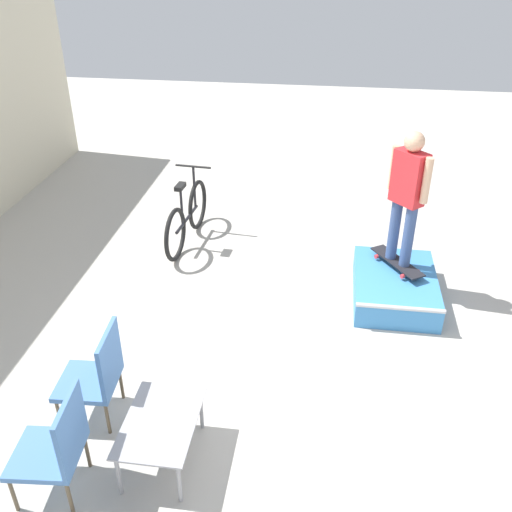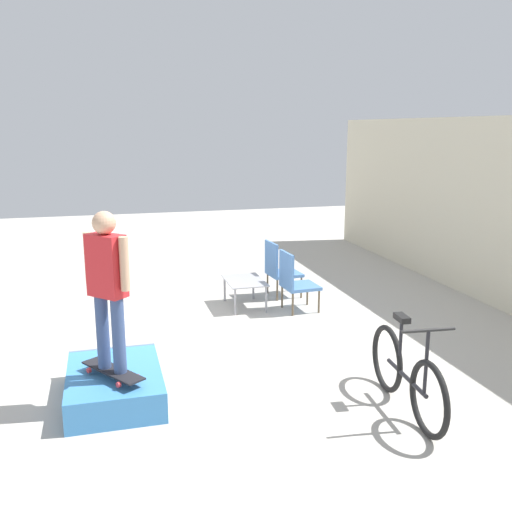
# 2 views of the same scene
# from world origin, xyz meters

# --- Properties ---
(ground_plane) EXTENTS (24.00, 24.00, 0.00)m
(ground_plane) POSITION_xyz_m (0.00, 0.00, 0.00)
(ground_plane) COLOR #B7B2A8
(house_wall_back) EXTENTS (12.00, 0.06, 3.00)m
(house_wall_back) POSITION_xyz_m (0.00, 5.14, 1.50)
(house_wall_back) COLOR beige
(house_wall_back) RESTS_ON ground_plane
(skate_ramp_box) EXTENTS (1.37, 0.97, 0.34)m
(skate_ramp_box) POSITION_xyz_m (1.56, -0.85, 0.16)
(skate_ramp_box) COLOR #3D84C6
(skate_ramp_box) RESTS_ON ground_plane
(skateboard_on_ramp) EXTENTS (0.80, 0.62, 0.07)m
(skateboard_on_ramp) POSITION_xyz_m (1.75, -0.86, 0.40)
(skateboard_on_ramp) COLOR black
(skateboard_on_ramp) RESTS_ON skate_ramp_box
(person_skater) EXTENTS (0.44, 0.42, 1.63)m
(person_skater) POSITION_xyz_m (1.75, -0.86, 1.37)
(person_skater) COLOR #384C7A
(person_skater) RESTS_ON skateboard_on_ramp
(coffee_table) EXTENTS (0.87, 0.59, 0.44)m
(coffee_table) POSITION_xyz_m (-1.19, 1.26, 0.39)
(coffee_table) COLOR #9E9EA3
(coffee_table) RESTS_ON ground_plane
(patio_chair_left) EXTENTS (0.56, 0.56, 0.95)m
(patio_chair_left) POSITION_xyz_m (-1.59, 1.96, 0.50)
(patio_chair_left) COLOR brown
(patio_chair_left) RESTS_ON ground_plane
(patio_chair_right) EXTENTS (0.55, 0.55, 0.95)m
(patio_chair_right) POSITION_xyz_m (-0.77, 1.96, 0.50)
(patio_chair_right) COLOR brown
(patio_chair_right) RESTS_ON ground_plane
(bicycle) EXTENTS (1.70, 0.52, 1.02)m
(bicycle) POSITION_xyz_m (2.60, 1.99, 0.39)
(bicycle) COLOR black
(bicycle) RESTS_ON ground_plane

